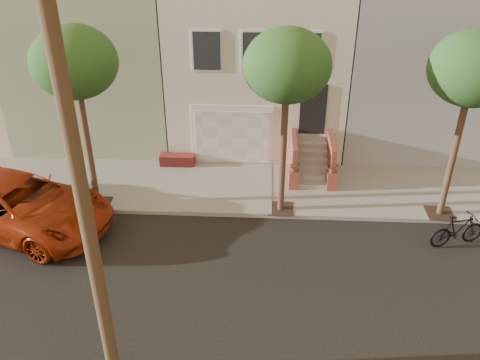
{
  "coord_description": "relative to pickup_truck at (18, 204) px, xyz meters",
  "views": [
    {
      "loc": [
        0.37,
        -11.1,
        10.08
      ],
      "look_at": [
        -0.37,
        3.0,
        1.8
      ],
      "focal_mm": 38.25,
      "sensor_mm": 36.0,
      "label": 1
    }
  ],
  "objects": [
    {
      "name": "tree_right",
      "position": [
        14.16,
        1.31,
        4.37
      ],
      "size": [
        2.7,
        2.57,
        6.3
      ],
      "color": "#2D2116",
      "rests_on": "sidewalk"
    },
    {
      "name": "motorcycle",
      "position": [
        14.21,
        -0.26,
        -0.32
      ],
      "size": [
        1.96,
        1.06,
        1.13
      ],
      "primitive_type": "imported",
      "rotation": [
        0.0,
        0.0,
        1.87
      ],
      "color": "black",
      "rests_on": "ground"
    },
    {
      "name": "tree_left",
      "position": [
        2.16,
        1.31,
        4.37
      ],
      "size": [
        2.7,
        2.57,
        6.3
      ],
      "color": "#2D2116",
      "rests_on": "sidewalk"
    },
    {
      "name": "house_row",
      "position": [
        7.66,
        8.6,
        2.76
      ],
      "size": [
        33.1,
        11.7,
        7.0
      ],
      "color": "beige",
      "rests_on": "sidewalk"
    },
    {
      "name": "ground",
      "position": [
        7.66,
        -2.59,
        -0.88
      ],
      "size": [
        90.0,
        90.0,
        0.0
      ],
      "primitive_type": "plane",
      "color": "black",
      "rests_on": "ground"
    },
    {
      "name": "pickup_truck",
      "position": [
        0.0,
        0.0,
        0.0
      ],
      "size": [
        6.96,
        4.77,
        1.77
      ],
      "primitive_type": "imported",
      "rotation": [
        0.0,
        0.0,
        1.25
      ],
      "color": "maroon",
      "rests_on": "ground"
    },
    {
      "name": "tree_mid",
      "position": [
        8.66,
        1.31,
        4.37
      ],
      "size": [
        2.7,
        2.57,
        6.3
      ],
      "color": "#2D2116",
      "rests_on": "sidewalk"
    },
    {
      "name": "sidewalk",
      "position": [
        7.66,
        2.76,
        -0.81
      ],
      "size": [
        40.0,
        3.7,
        0.15
      ],
      "primitive_type": "cube",
      "color": "gray",
      "rests_on": "ground"
    }
  ]
}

